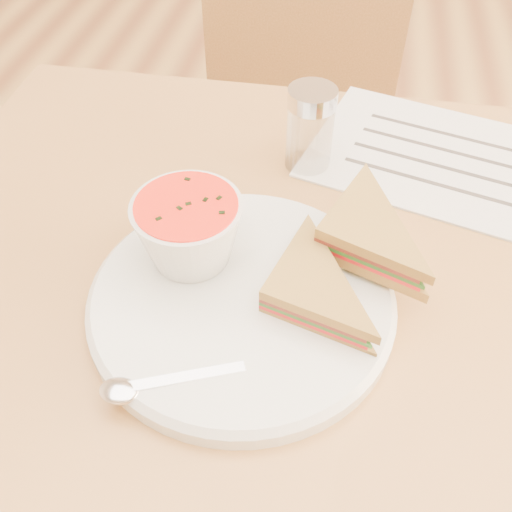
% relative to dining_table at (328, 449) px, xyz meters
% --- Properties ---
extents(dining_table, '(1.00, 0.70, 0.75)m').
position_rel_dining_table_xyz_m(dining_table, '(0.00, 0.00, 0.00)').
color(dining_table, olive).
rests_on(dining_table, floor).
extents(chair_far, '(0.39, 0.39, 0.86)m').
position_rel_dining_table_xyz_m(chair_far, '(-0.13, 0.50, 0.06)').
color(chair_far, brown).
rests_on(chair_far, floor).
extents(plate, '(0.30, 0.30, 0.02)m').
position_rel_dining_table_xyz_m(plate, '(-0.11, -0.05, 0.38)').
color(plate, white).
rests_on(plate, dining_table).
extents(soup_bowl, '(0.13, 0.13, 0.07)m').
position_rel_dining_table_xyz_m(soup_bowl, '(-0.17, -0.01, 0.43)').
color(soup_bowl, white).
rests_on(soup_bowl, plate).
extents(sandwich_half_a, '(0.14, 0.14, 0.03)m').
position_rel_dining_table_xyz_m(sandwich_half_a, '(-0.09, -0.07, 0.41)').
color(sandwich_half_a, '#A38239').
rests_on(sandwich_half_a, plate).
extents(sandwich_half_b, '(0.15, 0.15, 0.04)m').
position_rel_dining_table_xyz_m(sandwich_half_b, '(-0.05, -0.00, 0.42)').
color(sandwich_half_b, '#A38239').
rests_on(sandwich_half_b, plate).
extents(spoon, '(0.17, 0.10, 0.01)m').
position_rel_dining_table_xyz_m(spoon, '(-0.14, -0.15, 0.40)').
color(spoon, silver).
rests_on(spoon, plate).
extents(paper_menu, '(0.35, 0.29, 0.00)m').
position_rel_dining_table_xyz_m(paper_menu, '(0.08, 0.22, 0.38)').
color(paper_menu, white).
rests_on(paper_menu, dining_table).
extents(condiment_shaker, '(0.07, 0.07, 0.10)m').
position_rel_dining_table_xyz_m(condiment_shaker, '(-0.08, 0.18, 0.43)').
color(condiment_shaker, silver).
rests_on(condiment_shaker, dining_table).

